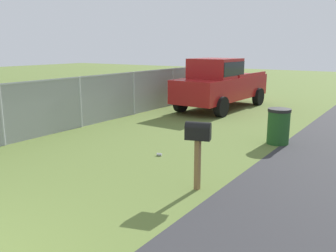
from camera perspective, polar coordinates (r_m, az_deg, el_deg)
mailbox at (r=6.38m, az=4.77°, el=-1.66°), size 0.33×0.49×1.26m
pickup_truck at (r=15.08m, az=8.26°, el=6.83°), size 5.30×2.23×2.09m
trash_bin at (r=10.00m, az=17.09°, el=-0.02°), size 0.60×0.60×0.95m
fence_section at (r=12.79m, az=-9.28°, el=4.82°), size 13.55×0.07×1.63m
litter_can_midfield_b at (r=8.61m, az=-1.38°, el=-4.52°), size 0.09×0.13×0.07m
litter_can_near_hydrant at (r=10.31m, az=3.80°, el=-1.67°), size 0.14×0.11×0.07m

